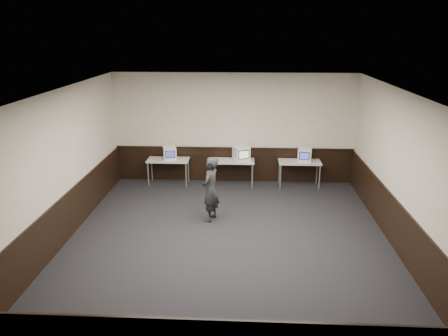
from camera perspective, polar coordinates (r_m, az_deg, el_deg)
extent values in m
plane|color=black|center=(9.51, 0.51, -9.59)|extent=(8.00, 8.00, 0.00)
plane|color=white|center=(8.53, 0.57, 9.89)|extent=(8.00, 8.00, 0.00)
plane|color=beige|center=(12.75, 1.32, 5.19)|extent=(7.00, 0.00, 7.00)
plane|color=beige|center=(5.24, -1.41, -14.04)|extent=(7.00, 0.00, 7.00)
plane|color=beige|center=(9.68, -20.63, -0.02)|extent=(0.00, 8.00, 8.00)
plane|color=beige|center=(9.42, 22.32, -0.69)|extent=(0.00, 8.00, 8.00)
cube|color=black|center=(13.01, 1.28, 0.44)|extent=(6.98, 0.04, 1.00)
cube|color=black|center=(10.05, -19.85, -6.01)|extent=(0.04, 7.98, 1.00)
cube|color=black|center=(9.79, 21.47, -6.81)|extent=(0.04, 7.98, 1.00)
cube|color=black|center=(12.85, 1.29, 2.63)|extent=(6.98, 0.06, 0.04)
cube|color=beige|center=(12.78, -7.31, 1.05)|extent=(1.20, 0.60, 0.04)
cylinder|color=#999999|center=(12.77, -9.87, -0.86)|extent=(0.04, 0.04, 0.71)
cylinder|color=#999999|center=(12.57, -4.97, -0.95)|extent=(0.04, 0.04, 0.71)
cylinder|color=#999999|center=(13.23, -9.41, -0.17)|extent=(0.04, 0.04, 0.71)
cylinder|color=#999999|center=(13.04, -4.68, -0.25)|extent=(0.04, 0.04, 0.71)
cube|color=beige|center=(12.58, 1.23, 0.93)|extent=(1.20, 0.60, 0.04)
cylinder|color=#999999|center=(12.49, -1.34, -1.01)|extent=(0.04, 0.04, 0.71)
cylinder|color=#999999|center=(12.46, 3.72, -1.10)|extent=(0.04, 0.04, 0.71)
cylinder|color=#999999|center=(12.96, -1.17, -0.31)|extent=(0.04, 0.04, 0.71)
cylinder|color=#999999|center=(12.93, 3.70, -0.38)|extent=(0.04, 0.04, 0.71)
cube|color=beige|center=(12.67, 9.85, 0.78)|extent=(1.20, 0.60, 0.04)
cylinder|color=#999999|center=(12.49, 7.39, -1.15)|extent=(0.04, 0.04, 0.71)
cylinder|color=#999999|center=(12.63, 12.37, -1.22)|extent=(0.04, 0.04, 0.71)
cylinder|color=#999999|center=(12.97, 7.23, -0.44)|extent=(0.04, 0.04, 0.71)
cylinder|color=#999999|center=(13.10, 12.03, -0.51)|extent=(0.04, 0.04, 0.71)
cube|color=white|center=(12.73, -7.11, 1.94)|extent=(0.45, 0.46, 0.37)
cube|color=black|center=(12.54, -7.04, 1.78)|extent=(0.27, 0.08, 0.22)
cube|color=#383397|center=(12.53, -7.03, 1.77)|extent=(0.23, 0.06, 0.18)
cube|color=white|center=(12.52, 2.27, 1.92)|extent=(0.54, 0.56, 0.42)
cube|color=black|center=(12.31, 2.60, 1.75)|extent=(0.30, 0.12, 0.25)
cube|color=silver|center=(12.31, 2.62, 1.74)|extent=(0.26, 0.10, 0.21)
cube|color=white|center=(12.66, 10.51, 1.72)|extent=(0.45, 0.46, 0.38)
cube|color=black|center=(12.46, 10.46, 1.56)|extent=(0.28, 0.07, 0.23)
cube|color=#3B44AF|center=(12.45, 10.45, 1.54)|extent=(0.24, 0.05, 0.19)
imported|color=#232428|center=(10.24, -1.79, -2.78)|extent=(0.53, 0.66, 1.56)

